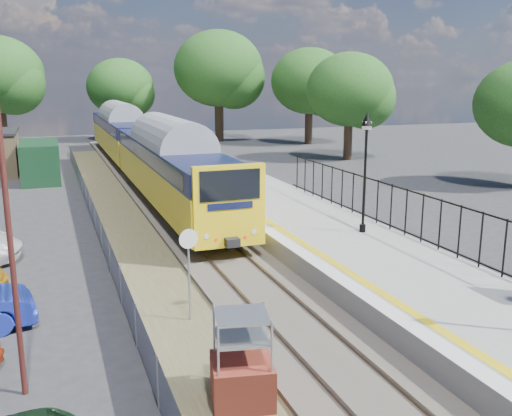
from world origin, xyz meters
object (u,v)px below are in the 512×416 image
victorian_lamp_north (366,145)px  carpark_lamp (7,206)px  train (140,144)px  speed_sign (189,260)px  brick_plinth (242,361)px

victorian_lamp_north → carpark_lamp: carpark_lamp is taller
train → speed_sign: 24.87m
brick_plinth → carpark_lamp: bearing=155.5°
victorian_lamp_north → train: victorian_lamp_north is taller
train → brick_plinth: bearing=-94.9°
brick_plinth → speed_sign: 4.46m
victorian_lamp_north → train: bearing=104.3°
brick_plinth → carpark_lamp: carpark_lamp is taller
brick_plinth → speed_sign: (-0.05, 4.38, 0.87)m
carpark_lamp → victorian_lamp_north: bearing=27.8°
victorian_lamp_north → carpark_lamp: size_ratio=0.62×
train → victorian_lamp_north: bearing=-75.7°
train → brick_plinth: (-2.50, -29.11, -1.36)m
victorian_lamp_north → brick_plinth: 11.91m
train → carpark_lamp: size_ratio=5.51×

